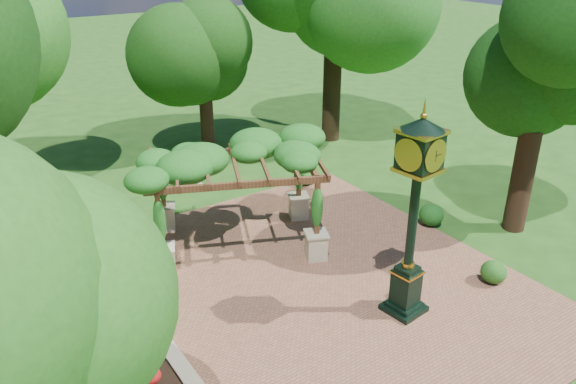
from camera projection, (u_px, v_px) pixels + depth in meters
ground at (342, 302)px, 14.59m from camera, size 120.00×120.00×0.00m
brick_plaza at (319, 283)px, 15.34m from camera, size 10.00×12.00×0.04m
border_wall at (168, 352)px, 12.55m from camera, size 0.35×5.00×0.40m
flower_bed at (129, 368)px, 12.10m from camera, size 1.50×5.00×0.36m
pedestal_clock at (415, 202)px, 12.94m from camera, size 1.13×1.13×5.17m
pergola at (234, 165)px, 16.26m from camera, size 5.89×4.89×3.18m
sundial at (194, 176)px, 21.16m from camera, size 0.53×0.53×0.93m
shrub_front at (494, 272)px, 15.25m from camera, size 0.75×0.75×0.63m
shrub_mid at (431, 215)px, 18.25m from camera, size 0.84×0.84×0.71m
shrub_back at (306, 176)px, 21.25m from camera, size 0.98×0.98×0.69m
tree_north at (202, 47)px, 22.86m from camera, size 3.95×3.95×6.58m
tree_east_near at (548, 43)px, 15.78m from camera, size 3.89×3.89×8.66m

